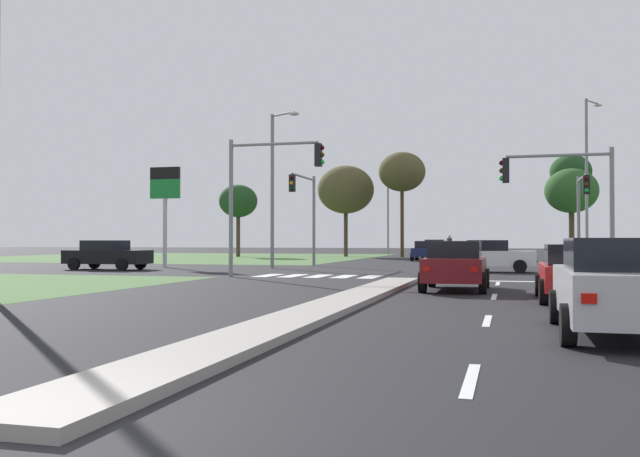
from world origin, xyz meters
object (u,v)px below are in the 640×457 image
object	(u,v)px
traffic_signal_far_left	(306,202)
treeline_fifth	(571,173)
street_lamp_second	(274,182)
treeline_third	(402,172)
traffic_signal_near_left	(263,183)
car_red_third	(579,272)
treeline_second	(346,190)
traffic_signal_far_right	(582,203)
pedestrian_at_median	(449,245)
car_silver_fourth	(617,286)
street_lamp_fourth	(390,211)
treeline_fourth	(571,191)
car_black_fifth	(107,255)
car_maroon_eighth	(456,265)
car_white_second	(490,256)
treeline_near	(238,201)
fuel_price_totem	(165,194)
street_lamp_third	(588,173)
traffic_signal_near_right	(568,190)
car_grey_sixth	(435,249)
car_navy_seventh	(427,251)

from	to	relation	value
traffic_signal_far_left	treeline_fifth	distance (m)	32.03
street_lamp_second	treeline_third	xyz separation A→B (m)	(3.20, 26.48, 2.90)
treeline_third	traffic_signal_near_left	bearing A→B (deg)	-91.00
car_red_third	treeline_second	bearing A→B (deg)	110.10
traffic_signal_far_right	pedestrian_at_median	world-z (taller)	traffic_signal_far_right
car_silver_fourth	street_lamp_fourth	bearing A→B (deg)	102.70
street_lamp_second	treeline_fourth	world-z (taller)	street_lamp_second
car_black_fifth	car_maroon_eighth	distance (m)	21.79
car_white_second	treeline_near	xyz separation A→B (m)	(-23.60, 25.98, 4.37)
fuel_price_totem	treeline_near	bearing A→B (deg)	102.27
fuel_price_totem	treeline_third	distance (m)	28.79
car_red_third	car_white_second	bearing A→B (deg)	99.21
street_lamp_third	traffic_signal_far_right	bearing A→B (deg)	-97.40
fuel_price_totem	car_maroon_eighth	bearing A→B (deg)	-39.29
car_white_second	fuel_price_totem	world-z (taller)	fuel_price_totem
traffic_signal_near_right	traffic_signal_near_left	bearing A→B (deg)	180.00
treeline_fifth	traffic_signal_near_right	bearing A→B (deg)	-94.70
car_grey_sixth	treeline_near	xyz separation A→B (m)	(-18.42, 1.60, 4.35)
street_lamp_third	street_lamp_fourth	world-z (taller)	street_lamp_third
car_grey_sixth	street_lamp_fourth	distance (m)	17.65
treeline_fourth	street_lamp_second	bearing A→B (deg)	-123.55
treeline_third	treeline_second	bearing A→B (deg)	166.61
fuel_price_totem	treeline_fifth	size ratio (longest dim) A/B	0.62
car_maroon_eighth	treeline_fourth	xyz separation A→B (m)	(6.76, 41.48, 4.97)
traffic_signal_near_left	street_lamp_fourth	xyz separation A→B (m)	(-2.52, 47.77, 0.72)
street_lamp_third	pedestrian_at_median	distance (m)	10.32
street_lamp_third	traffic_signal_near_right	bearing A→B (deg)	-97.58
treeline_second	treeline_fifth	bearing A→B (deg)	4.59
treeline_fourth	street_lamp_third	bearing A→B (deg)	-90.37
traffic_signal_near_left	street_lamp_fourth	world-z (taller)	street_lamp_fourth
street_lamp_fourth	street_lamp_second	bearing A→B (deg)	-90.08
car_black_fifth	treeline_fifth	world-z (taller)	treeline_fifth
traffic_signal_far_right	treeline_fifth	world-z (taller)	treeline_fifth
traffic_signal_near_left	treeline_second	bearing A→B (deg)	97.62
street_lamp_second	treeline_third	distance (m)	26.82
street_lamp_fourth	treeline_third	bearing A→B (deg)	-75.65
car_black_fifth	traffic_signal_near_right	distance (m)	23.44
car_maroon_eighth	street_lamp_fourth	world-z (taller)	street_lamp_fourth
car_silver_fourth	fuel_price_totem	bearing A→B (deg)	130.69
car_silver_fourth	street_lamp_fourth	xyz separation A→B (m)	(-14.29, 63.38, 3.91)
street_lamp_fourth	treeline_fifth	world-z (taller)	treeline_fifth
pedestrian_at_median	car_black_fifth	bearing A→B (deg)	-33.47
car_maroon_eighth	treeline_third	size ratio (longest dim) A/B	0.43
car_black_fifth	traffic_signal_far_left	world-z (taller)	traffic_signal_far_left
car_maroon_eighth	treeline_third	xyz separation A→B (m)	(-7.80, 41.19, 6.93)
car_grey_sixth	treeline_fourth	xyz separation A→B (m)	(11.21, 3.97, 4.94)
treeline_near	treeline_fifth	distance (m)	30.31
street_lamp_fourth	car_navy_seventh	bearing A→B (deg)	-73.71
car_red_third	street_lamp_second	bearing A→B (deg)	128.80
treeline_fifth	car_black_fifth	bearing A→B (deg)	-127.76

